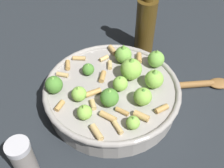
{
  "coord_description": "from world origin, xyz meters",
  "views": [
    {
      "loc": [
        0.11,
        0.38,
        0.46
      ],
      "look_at": [
        0.0,
        0.0,
        0.06
      ],
      "focal_mm": 42.26,
      "sensor_mm": 36.0,
      "label": 1
    }
  ],
  "objects": [
    {
      "name": "pepper_shaker",
      "position": [
        0.19,
        0.12,
        0.05
      ],
      "size": [
        0.04,
        0.04,
        0.09
      ],
      "color": "gray",
      "rests_on": "ground"
    },
    {
      "name": "olive_oil_bottle",
      "position": [
        -0.14,
        -0.17,
        0.08
      ],
      "size": [
        0.05,
        0.05,
        0.2
      ],
      "color": "#4C3814",
      "rests_on": "ground"
    },
    {
      "name": "wooden_spoon",
      "position": [
        -0.2,
        0.01,
        0.01
      ],
      "size": [
        0.21,
        0.06,
        0.02
      ],
      "color": "olive",
      "rests_on": "ground"
    },
    {
      "name": "cooking_pan",
      "position": [
        -0.0,
        -0.0,
        0.03
      ],
      "size": [
        0.3,
        0.3,
        0.1
      ],
      "color": "#9E9993",
      "rests_on": "ground"
    },
    {
      "name": "ground_plane",
      "position": [
        0.0,
        0.0,
        0.0
      ],
      "size": [
        2.4,
        2.4,
        0.0
      ],
      "primitive_type": "plane",
      "color": "#23282D"
    }
  ]
}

